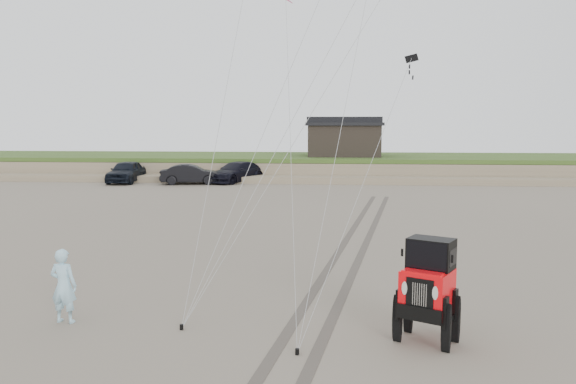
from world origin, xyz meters
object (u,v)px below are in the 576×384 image
object	(u,v)px
cabin	(344,138)
truck_a	(126,172)
truck_c	(236,172)
jeep	(427,302)
truck_b	(191,174)
man	(64,286)

from	to	relation	value
cabin	truck_a	world-z (taller)	cabin
truck_c	jeep	distance (m)	32.70
cabin	truck_c	distance (m)	10.64
cabin	truck_c	world-z (taller)	cabin
cabin	jeep	size ratio (longest dim) A/B	1.42
truck_b	jeep	distance (m)	32.16
truck_a	jeep	distance (m)	35.18
cabin	truck_b	world-z (taller)	cabin
truck_a	truck_c	bearing A→B (deg)	4.12
truck_c	jeep	world-z (taller)	jeep
jeep	man	xyz separation A→B (m)	(-7.79, 0.47, -0.01)
truck_a	truck_b	size ratio (longest dim) A/B	1.10
truck_a	man	xyz separation A→B (m)	(10.07, -29.85, -0.01)
man	cabin	bearing A→B (deg)	-94.46
truck_a	jeep	world-z (taller)	jeep
truck_b	cabin	bearing A→B (deg)	-66.24
cabin	truck_b	bearing A→B (deg)	-145.08
truck_a	truck_b	distance (m)	5.28
truck_b	truck_c	world-z (taller)	truck_c
cabin	jeep	world-z (taller)	cabin
cabin	man	bearing A→B (deg)	-100.00
truck_a	man	distance (m)	31.50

